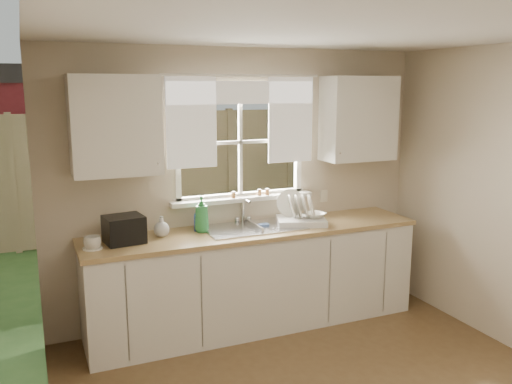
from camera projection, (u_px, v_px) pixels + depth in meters
name	position (u px, v px, depth m)	size (l,w,h in m)	color
room_walls	(371.00, 246.00, 3.18)	(3.62, 4.02, 2.50)	beige
ceiling	(373.00, 24.00, 2.99)	(3.60, 4.00, 0.02)	silver
window	(241.00, 160.00, 4.99)	(1.38, 0.16, 1.06)	white
curtains	(243.00, 111.00, 4.86)	(1.50, 0.03, 0.81)	white
base_cabinets	(255.00, 279.00, 4.91)	(3.00, 0.62, 0.87)	silver
countertop	(255.00, 231.00, 4.82)	(3.04, 0.65, 0.04)	#A88854
upper_cabinet_left	(115.00, 125.00, 4.32)	(0.70, 0.33, 0.80)	silver
upper_cabinet_right	(359.00, 119.00, 5.21)	(0.70, 0.33, 0.80)	silver
wall_outlet	(324.00, 196.00, 5.40)	(0.08, 0.01, 0.12)	beige
sill_jars	(254.00, 193.00, 5.03)	(0.38, 0.04, 0.06)	brown
backyard	(147.00, 18.00, 10.62)	(20.00, 10.00, 6.13)	#335421
sink	(253.00, 236.00, 4.86)	(0.88, 0.52, 0.40)	#B7B7BC
dish_rack	(300.00, 216.00, 4.97)	(0.52, 0.46, 0.31)	white
bowl	(315.00, 215.00, 4.97)	(0.19, 0.19, 0.05)	white
soap_bottle_a	(202.00, 214.00, 4.69)	(0.12, 0.12, 0.32)	#2E8C45
soap_bottle_b	(200.00, 218.00, 4.75)	(0.10, 0.10, 0.22)	#305AB7
soap_bottle_c	(161.00, 226.00, 4.57)	(0.13, 0.13, 0.17)	beige
saucer	(93.00, 248.00, 4.22)	(0.15, 0.15, 0.01)	white
cup	(92.00, 243.00, 4.20)	(0.13, 0.13, 0.11)	beige
black_appliance	(124.00, 229.00, 4.38)	(0.30, 0.26, 0.22)	black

